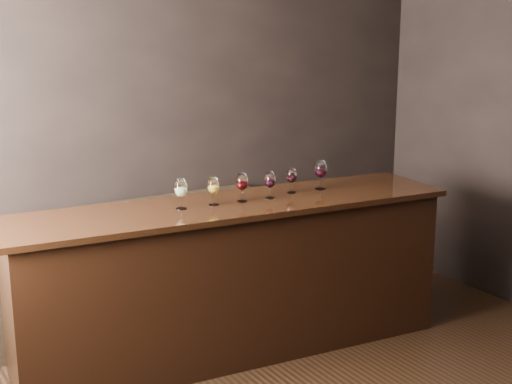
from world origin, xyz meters
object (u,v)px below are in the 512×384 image
back_bar_shelf (106,271)px  glass_red_b (270,181)px  glass_amber (213,187)px  glass_red_c (292,176)px  glass_red_d (321,170)px  glass_white (181,189)px  glass_red_a (242,183)px  bar_counter (233,281)px

back_bar_shelf → glass_red_b: 1.43m
glass_amber → glass_red_b: same height
glass_red_c → glass_red_d: bearing=-5.5°
glass_white → glass_red_c: (0.86, -0.01, -0.02)m
glass_white → glass_amber: 0.23m
glass_red_b → glass_red_d: 0.46m
glass_white → glass_red_a: size_ratio=1.02×
glass_red_a → glass_red_b: glass_red_a is taller
glass_red_a → glass_red_d: glass_red_d is taller
glass_amber → glass_red_c: size_ratio=1.06×
glass_red_b → glass_red_c: size_ratio=1.06×
back_bar_shelf → glass_red_d: size_ratio=12.35×
glass_amber → glass_red_d: 0.88m
back_bar_shelf → glass_white: 1.10m
glass_red_b → glass_red_d: bearing=4.4°
back_bar_shelf → glass_red_b: glass_red_b is taller
glass_white → glass_red_a: 0.44m
glass_white → glass_red_b: 0.65m
glass_red_a → glass_red_d: 0.67m
bar_counter → glass_red_a: bearing=3.6°
glass_amber → glass_red_a: (0.21, -0.02, 0.01)m
glass_amber → back_bar_shelf: bearing=122.0°
glass_red_b → bar_counter: bearing=174.4°
bar_counter → glass_red_d: size_ratio=14.15×
glass_white → glass_red_b: size_ratio=1.07×
glass_white → glass_red_d: 1.10m
glass_red_c → glass_red_b: bearing=-165.2°
glass_red_a → glass_red_c: bearing=4.5°
bar_counter → glass_white: (-0.36, 0.04, 0.69)m
bar_counter → glass_red_b: (0.28, -0.03, 0.68)m
glass_white → glass_red_c: 0.86m
back_bar_shelf → glass_red_c: size_ratio=14.89×
glass_white → glass_red_c: glass_white is taller
glass_white → glass_red_b: bearing=-6.0°
glass_white → glass_red_d: size_ratio=0.94×
glass_white → glass_amber: glass_white is taller
bar_counter → glass_white: size_ratio=15.00×
glass_red_b → glass_white: bearing=174.0°
glass_red_b → glass_red_c: 0.23m
glass_amber → glass_red_a: 0.21m
glass_red_c → glass_amber: bearing=-178.7°
bar_counter → glass_red_c: 0.84m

